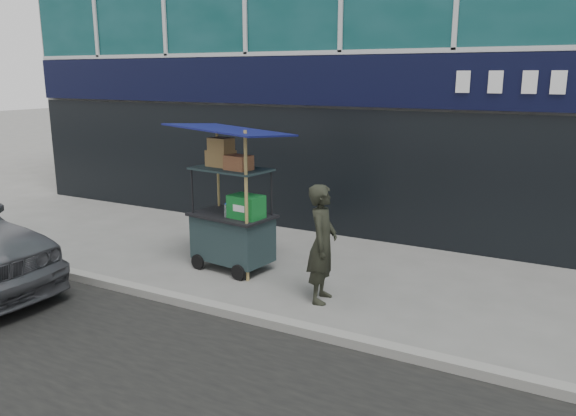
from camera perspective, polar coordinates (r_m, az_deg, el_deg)
The scene contains 4 objects.
ground at distance 7.67m, azimuth -7.02°, elevation -9.86°, with size 80.00×80.00×0.00m, color #61615D.
curb at distance 7.50m, azimuth -7.93°, elevation -9.95°, with size 80.00×0.18×0.12m, color gray.
vendor_cart at distance 8.81m, azimuth -5.64°, elevation -1.16°, with size 1.83×1.40×2.30m.
vendor_man at distance 7.54m, azimuth 3.51°, elevation -3.64°, with size 0.59×0.39×1.62m, color black.
Camera 1 is at (4.15, -5.70, 3.02)m, focal length 35.00 mm.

